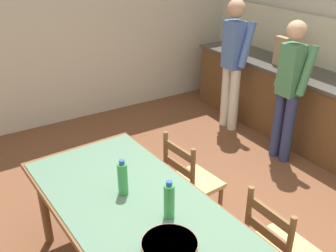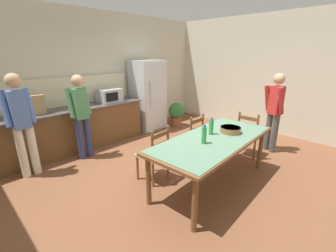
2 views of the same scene
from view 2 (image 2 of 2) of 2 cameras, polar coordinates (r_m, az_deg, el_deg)
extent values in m
plane|color=brown|center=(4.04, 2.59, -11.32)|extent=(8.32, 8.32, 0.00)
cube|color=beige|center=(5.67, -18.07, 11.85)|extent=(6.52, 0.12, 2.90)
cube|color=beige|center=(6.36, 23.28, 11.88)|extent=(0.12, 5.20, 2.90)
cube|color=brown|center=(5.08, -25.00, -1.48)|extent=(3.51, 0.62, 0.86)
cube|color=#4C4742|center=(4.96, -25.68, 3.42)|extent=(3.55, 0.66, 0.04)
cube|color=#B7BCC1|center=(4.76, -34.53, 1.50)|extent=(0.52, 0.38, 0.02)
cube|color=beige|center=(5.18, -27.39, 7.39)|extent=(3.51, 0.03, 0.60)
cube|color=silver|center=(6.04, -5.20, 7.75)|extent=(0.76, 0.68, 1.81)
cube|color=silver|center=(5.78, -2.91, 7.33)|extent=(0.73, 0.02, 1.73)
cylinder|color=#A5AAB2|center=(5.60, -4.49, 7.88)|extent=(0.02, 0.02, 0.63)
cube|color=#B2B7BC|center=(5.37, -14.66, 7.50)|extent=(0.50, 0.38, 0.30)
cube|color=black|center=(5.18, -13.99, 7.18)|extent=(0.30, 0.01, 0.19)
cube|color=tan|center=(4.77, -30.25, 4.71)|extent=(0.24, 0.16, 0.36)
cylinder|color=brown|center=(2.68, 6.80, -19.13)|extent=(0.07, 0.07, 0.73)
cylinder|color=brown|center=(4.28, 22.39, -5.55)|extent=(0.07, 0.07, 0.73)
cylinder|color=brown|center=(3.09, -4.98, -13.59)|extent=(0.07, 0.07, 0.73)
cylinder|color=brown|center=(4.54, 13.54, -3.28)|extent=(0.07, 0.07, 0.73)
cube|color=brown|center=(3.42, 11.51, -3.41)|extent=(2.24, 1.06, 0.04)
cube|color=#567A60|center=(3.41, 11.54, -3.04)|extent=(2.15, 1.02, 0.01)
cylinder|color=green|center=(3.14, 9.14, -2.31)|extent=(0.07, 0.07, 0.24)
cylinder|color=#2D51B2|center=(3.10, 9.26, 0.02)|extent=(0.04, 0.04, 0.03)
cylinder|color=green|center=(3.51, 10.91, -0.21)|extent=(0.07, 0.07, 0.24)
cylinder|color=#2D51B2|center=(3.47, 11.04, 1.90)|extent=(0.04, 0.04, 0.03)
cylinder|color=#9E6642|center=(3.69, 15.56, -0.92)|extent=(0.32, 0.32, 0.09)
cylinder|color=#9E6642|center=(3.67, 15.61, -0.41)|extent=(0.31, 0.31, 0.02)
cylinder|color=brown|center=(3.96, -3.90, -8.64)|extent=(0.04, 0.04, 0.41)
cylinder|color=brown|center=(3.73, -7.74, -10.51)|extent=(0.04, 0.04, 0.41)
cylinder|color=brown|center=(3.76, -0.05, -10.15)|extent=(0.04, 0.04, 0.41)
cylinder|color=brown|center=(3.52, -3.86, -12.27)|extent=(0.04, 0.04, 0.41)
cube|color=tan|center=(3.64, -3.96, -7.23)|extent=(0.45, 0.44, 0.04)
cylinder|color=brown|center=(3.56, -0.05, -3.39)|extent=(0.04, 0.04, 0.46)
cylinder|color=brown|center=(3.31, -4.03, -5.15)|extent=(0.04, 0.04, 0.46)
cube|color=brown|center=(3.38, -1.99, -2.22)|extent=(0.36, 0.06, 0.07)
cube|color=brown|center=(3.44, -1.96, -4.60)|extent=(0.36, 0.06, 0.07)
cylinder|color=brown|center=(4.64, 5.04, -4.50)|extent=(0.04, 0.04, 0.41)
cylinder|color=brown|center=(4.38, 2.08, -5.83)|extent=(0.04, 0.04, 0.41)
cylinder|color=brown|center=(4.45, 8.47, -5.63)|extent=(0.04, 0.04, 0.41)
cylinder|color=brown|center=(4.19, 5.60, -7.11)|extent=(0.04, 0.04, 0.41)
cube|color=tan|center=(4.33, 5.39, -3.01)|extent=(0.43, 0.41, 0.04)
cylinder|color=brown|center=(4.29, 8.76, 0.19)|extent=(0.04, 0.04, 0.46)
cylinder|color=brown|center=(4.01, 5.80, -0.95)|extent=(0.04, 0.04, 0.46)
cube|color=brown|center=(4.11, 7.40, 1.34)|extent=(0.36, 0.03, 0.07)
cube|color=brown|center=(4.15, 7.32, -0.66)|extent=(0.36, 0.03, 0.07)
cylinder|color=brown|center=(4.93, 22.43, -4.49)|extent=(0.04, 0.04, 0.41)
cylinder|color=brown|center=(5.04, 18.58, -3.56)|extent=(0.04, 0.04, 0.41)
cylinder|color=brown|center=(4.63, 21.04, -5.78)|extent=(0.04, 0.04, 0.41)
cylinder|color=brown|center=(4.74, 16.98, -4.75)|extent=(0.04, 0.04, 0.41)
cube|color=tan|center=(4.75, 20.04, -2.11)|extent=(0.43, 0.45, 0.04)
cylinder|color=brown|center=(4.47, 21.72, -0.18)|extent=(0.04, 0.04, 0.46)
cylinder|color=brown|center=(4.58, 17.52, 0.73)|extent=(0.04, 0.04, 0.46)
cube|color=brown|center=(4.49, 19.76, 1.85)|extent=(0.05, 0.36, 0.07)
cube|color=brown|center=(4.53, 19.56, 0.00)|extent=(0.05, 0.36, 0.07)
cylinder|color=silver|center=(4.38, -33.05, -5.87)|extent=(0.13, 0.13, 0.84)
cylinder|color=silver|center=(4.41, -30.96, -5.34)|extent=(0.13, 0.13, 0.84)
cube|color=#5175BC|center=(4.20, -33.62, 3.49)|extent=(0.24, 0.19, 0.60)
sphere|color=tan|center=(4.13, -34.71, 9.47)|extent=(0.22, 0.22, 0.22)
cylinder|color=#5175BC|center=(4.23, -36.06, 3.49)|extent=(0.09, 0.23, 0.57)
cylinder|color=#5175BC|center=(4.29, -31.76, 4.43)|extent=(0.09, 0.23, 0.57)
cylinder|color=navy|center=(4.63, -21.35, -3.18)|extent=(0.12, 0.12, 0.80)
cylinder|color=navy|center=(4.69, -19.61, -2.71)|extent=(0.12, 0.12, 0.80)
cube|color=#478456|center=(4.47, -21.43, 5.26)|extent=(0.23, 0.18, 0.57)
sphere|color=tan|center=(4.41, -22.07, 10.62)|extent=(0.21, 0.21, 0.21)
cylinder|color=#478456|center=(4.47, -23.64, 5.30)|extent=(0.09, 0.22, 0.54)
cylinder|color=#478456|center=(4.59, -20.03, 6.04)|extent=(0.09, 0.22, 0.54)
cylinder|color=#4C4C4C|center=(5.10, 25.41, -1.79)|extent=(0.12, 0.12, 0.80)
cylinder|color=#4C4C4C|center=(5.19, 24.08, -1.27)|extent=(0.12, 0.12, 0.80)
cube|color=red|center=(4.98, 25.77, 5.89)|extent=(0.25, 0.27, 0.57)
sphere|color=tan|center=(4.92, 26.45, 10.69)|extent=(0.21, 0.21, 0.21)
cylinder|color=red|center=(4.83, 26.77, 5.72)|extent=(0.23, 0.16, 0.54)
cylinder|color=red|center=(5.02, 23.96, 6.51)|extent=(0.23, 0.16, 0.54)
cylinder|color=brown|center=(6.37, 2.11, 1.18)|extent=(0.28, 0.28, 0.26)
sphere|color=#337038|center=(6.28, 2.14, 3.95)|extent=(0.44, 0.44, 0.44)
camera|label=1|loc=(4.58, 37.31, 20.08)|focal=42.00mm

